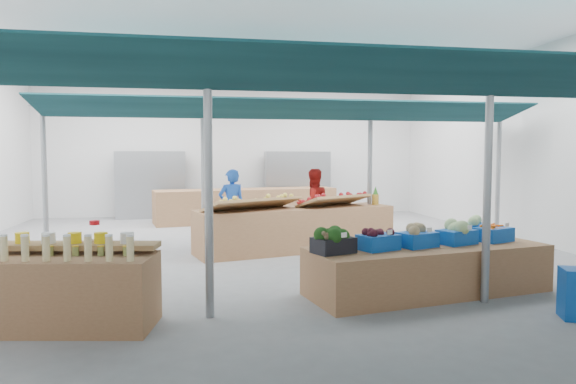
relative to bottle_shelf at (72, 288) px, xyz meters
name	(u,v)px	position (x,y,z in m)	size (l,w,h in m)	color
floor	(256,252)	(2.49, 4.08, -0.43)	(13.00, 13.00, 0.00)	slate
hall	(248,121)	(2.49, 5.52, 2.21)	(13.00, 13.00, 13.00)	silver
pole_grid	(313,160)	(3.24, 2.33, 1.38)	(10.00, 4.60, 3.00)	gray
awnings	(314,101)	(3.24, 2.33, 2.35)	(9.50, 7.08, 0.30)	#0B282F
back_shelving_left	(151,185)	(-0.01, 10.08, 0.57)	(2.00, 0.50, 2.00)	#B23F33
back_shelving_right	(297,184)	(4.49, 10.08, 0.57)	(2.00, 0.50, 2.00)	#B23F33
bottle_shelf	(72,288)	(0.00, 0.00, 0.00)	(1.90, 1.36, 1.07)	brown
veg_counter	(428,269)	(4.47, 0.64, -0.11)	(3.35, 1.12, 0.65)	brown
fruit_counter	(296,229)	(3.29, 4.06, -0.01)	(4.00, 0.95, 0.86)	brown
far_counter	(247,205)	(2.77, 8.83, 0.04)	(5.22, 1.04, 0.94)	brown
vendor_left	(232,206)	(2.09, 5.16, 0.37)	(0.58, 0.38, 1.60)	blue
vendor_right	(313,205)	(3.89, 5.16, 0.37)	(0.78, 0.61, 1.60)	maroon
crate_broccoli	(333,241)	(3.06, 0.37, 0.38)	(0.59, 0.51, 0.35)	black
crate_beets	(378,240)	(3.70, 0.49, 0.35)	(0.59, 0.51, 0.29)	#0F4CAC
crate_celeriac	(417,236)	(4.29, 0.61, 0.36)	(0.59, 0.51, 0.31)	#0F4CAC
crate_cabbage	(457,233)	(4.93, 0.72, 0.38)	(0.59, 0.51, 0.35)	#0F4CAC
crate_carrots	(493,234)	(5.57, 0.84, 0.33)	(0.59, 0.51, 0.29)	#0F4CAC
sparrow	(326,236)	(2.93, 0.24, 0.46)	(0.12, 0.09, 0.11)	brown
pole_ribbon	(94,224)	(0.17, 0.41, 0.64)	(0.12, 0.12, 0.28)	red
apple_heap_yellow	(253,202)	(2.39, 3.74, 0.59)	(2.00, 1.53, 0.27)	#997247
apple_heap_red	(334,198)	(4.09, 4.17, 0.59)	(1.65, 1.33, 0.27)	#997247
pineapple	(375,196)	(5.06, 4.42, 0.60)	(0.14, 0.14, 0.39)	#8C6019
crate_extra	(474,227)	(5.49, 1.26, 0.36)	(0.56, 0.45, 0.32)	#0F4CAC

